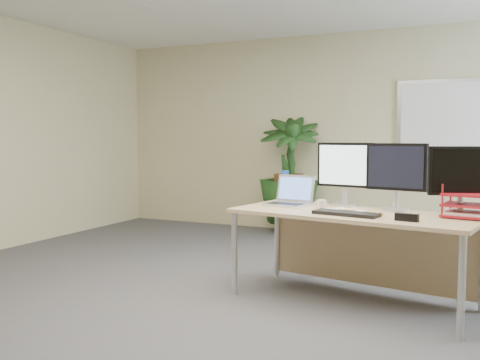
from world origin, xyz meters
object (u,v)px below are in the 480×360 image
at_px(monitor_left, 345,170).
at_px(monitor_right, 396,172).
at_px(floor_plant, 289,178).
at_px(laptop, 290,198).
at_px(desk, 358,229).

relative_size(monitor_left, monitor_right, 1.00).
bearing_deg(monitor_right, floor_plant, 125.52).
distance_m(monitor_left, laptop, 0.52).
height_order(monitor_left, monitor_right, monitor_left).
bearing_deg(desk, laptop, 169.47).
bearing_deg(laptop, monitor_left, 15.03).
xyz_separation_m(desk, monitor_left, (-0.17, 0.23, 0.46)).
bearing_deg(monitor_left, laptop, -164.97).
distance_m(floor_plant, monitor_left, 2.75).
bearing_deg(monitor_right, monitor_left, 164.54).
bearing_deg(desk, monitor_right, 21.85).
relative_size(monitor_left, laptop, 1.34).
xyz_separation_m(monitor_right, laptop, (-0.88, 0.00, -0.25)).
xyz_separation_m(monitor_left, laptop, (-0.44, -0.12, -0.25)).
height_order(monitor_right, laptop, monitor_right).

